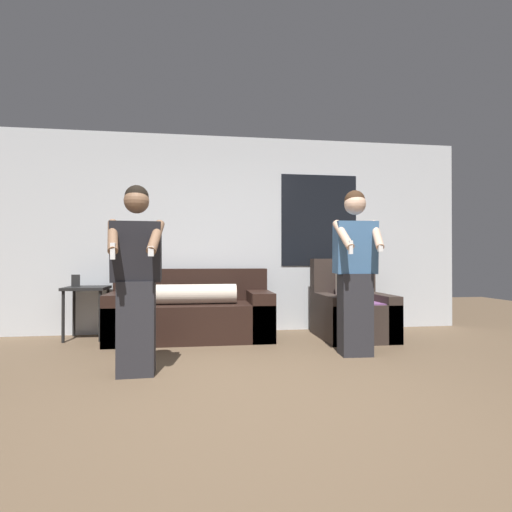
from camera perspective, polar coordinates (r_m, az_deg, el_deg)
name	(u,v)px	position (r m, az deg, el deg)	size (l,w,h in m)	color
ground_plane	(261,407)	(2.86, 0.74, -20.81)	(14.00, 14.00, 0.00)	brown
wall_back	(231,234)	(5.57, -3.58, 3.22)	(6.67, 0.07, 2.70)	silver
couch	(192,313)	(5.11, -9.17, -8.08)	(1.98, 0.87, 0.87)	black
armchair	(351,312)	(5.28, 13.48, -7.74)	(0.85, 0.94, 1.00)	#332823
side_table	(86,295)	(5.44, -23.07, -5.11)	(0.50, 0.49, 0.80)	black
person_left	(136,279)	(3.58, -16.71, -3.13)	(0.48, 0.48, 1.63)	#28282D
person_right	(355,271)	(4.27, 13.99, -2.07)	(0.49, 0.48, 1.71)	#28282D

